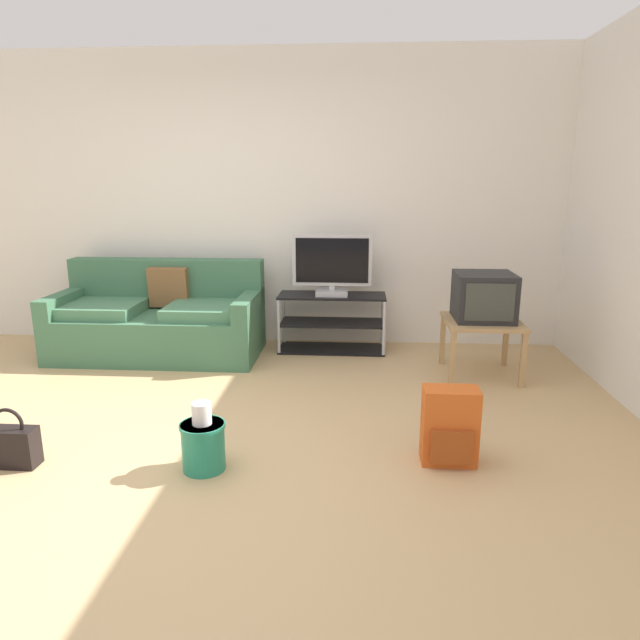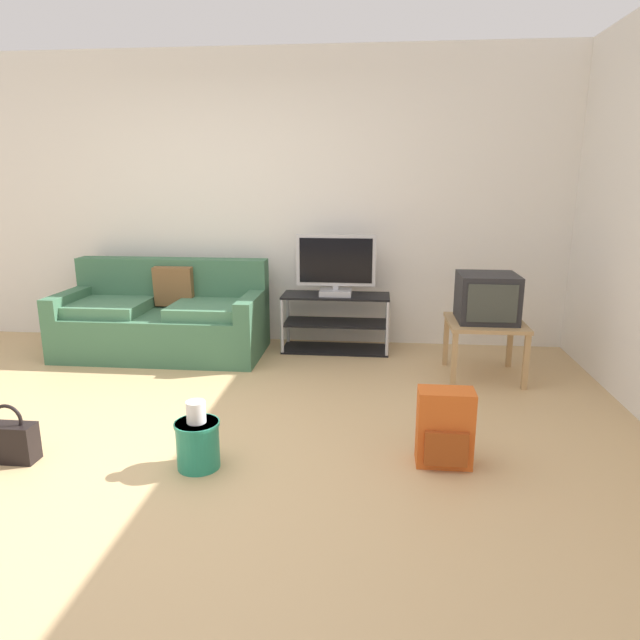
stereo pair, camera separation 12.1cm
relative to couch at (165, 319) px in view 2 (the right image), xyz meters
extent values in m
cube|color=tan|center=(0.67, -1.88, -0.32)|extent=(9.00, 9.80, 0.02)
cube|color=silver|center=(0.67, 0.57, 1.04)|extent=(9.00, 0.10, 2.70)
cube|color=#3D6B4C|center=(0.00, -0.05, -0.12)|extent=(1.80, 0.85, 0.39)
cube|color=#3D6B4C|center=(0.00, 0.27, 0.30)|extent=(1.80, 0.20, 0.44)
cube|color=#3D6B4C|center=(-0.83, -0.05, 0.17)|extent=(0.14, 0.85, 0.18)
cube|color=#3D6B4C|center=(0.83, -0.05, 0.17)|extent=(0.14, 0.85, 0.18)
cube|color=#477857|center=(-0.50, -0.11, 0.13)|extent=(0.72, 0.59, 0.10)
cube|color=#477857|center=(0.49, -0.11, 0.13)|extent=(0.72, 0.59, 0.10)
cube|color=brown|center=(0.06, 0.15, 0.28)|extent=(0.36, 0.14, 0.37)
cube|color=black|center=(1.55, 0.22, 0.20)|extent=(0.98, 0.38, 0.02)
cube|color=black|center=(1.55, 0.22, -0.05)|extent=(0.94, 0.37, 0.02)
cube|color=black|center=(1.55, 0.22, -0.30)|extent=(0.98, 0.38, 0.02)
cylinder|color=#B7B7BC|center=(1.08, 0.04, -0.05)|extent=(0.03, 0.03, 0.53)
cylinder|color=#B7B7BC|center=(2.02, 0.04, -0.05)|extent=(0.03, 0.03, 0.53)
cylinder|color=#B7B7BC|center=(1.08, 0.39, -0.05)|extent=(0.03, 0.03, 0.53)
cylinder|color=#B7B7BC|center=(2.02, 0.39, -0.05)|extent=(0.03, 0.03, 0.53)
cube|color=#B2B2B7|center=(1.55, 0.20, 0.24)|extent=(0.29, 0.22, 0.05)
cube|color=#B2B2B7|center=(1.55, 0.20, 0.28)|extent=(0.05, 0.04, 0.04)
cube|color=#B2B2B7|center=(1.55, 0.20, 0.53)|extent=(0.71, 0.04, 0.46)
cube|color=black|center=(1.55, 0.17, 0.53)|extent=(0.65, 0.01, 0.40)
cube|color=tan|center=(2.78, -0.38, 0.13)|extent=(0.59, 0.59, 0.03)
cube|color=tan|center=(2.52, -0.65, -0.10)|extent=(0.04, 0.04, 0.43)
cube|color=tan|center=(3.05, -0.65, -0.10)|extent=(0.04, 0.04, 0.43)
cube|color=tan|center=(2.52, -0.12, -0.10)|extent=(0.04, 0.04, 0.43)
cube|color=tan|center=(3.05, -0.12, -0.10)|extent=(0.04, 0.04, 0.43)
cube|color=#232326|center=(2.78, -0.36, 0.34)|extent=(0.45, 0.44, 0.37)
cube|color=#333833|center=(2.78, -0.58, 0.34)|extent=(0.37, 0.01, 0.29)
cube|color=#CC561E|center=(2.31, -1.88, -0.09)|extent=(0.30, 0.17, 0.44)
cube|color=#994116|center=(2.31, -1.98, -0.17)|extent=(0.23, 0.04, 0.19)
cylinder|color=#994116|center=(2.22, -1.77, -0.07)|extent=(0.04, 0.04, 0.35)
cylinder|color=#994116|center=(2.39, -1.77, -0.07)|extent=(0.04, 0.04, 0.35)
cube|color=black|center=(-0.12, -2.09, -0.20)|extent=(0.29, 0.12, 0.22)
torus|color=black|center=(-0.12, -2.09, -0.06)|extent=(0.18, 0.02, 0.18)
cylinder|color=#238466|center=(0.96, -2.05, -0.18)|extent=(0.23, 0.23, 0.27)
cylinder|color=#238466|center=(0.96, -2.05, -0.05)|extent=(0.25, 0.25, 0.02)
cylinder|color=white|center=(0.96, -2.05, 0.01)|extent=(0.11, 0.11, 0.14)
camera|label=1|loc=(1.79, -4.81, 1.24)|focal=31.54mm
camera|label=2|loc=(1.91, -4.79, 1.24)|focal=31.54mm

